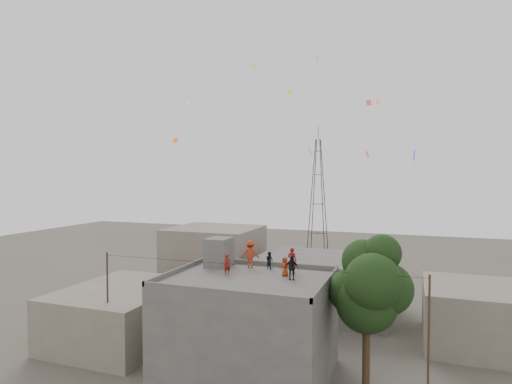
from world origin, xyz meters
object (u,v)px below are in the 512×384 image
person_red_adult (292,260)px  person_dark_adult (291,268)px  tree (370,286)px  transmission_tower (318,198)px  stair_head_box (219,252)px

person_red_adult → person_dark_adult: size_ratio=1.14×
tree → person_red_adult: tree is taller
tree → person_dark_adult: bearing=-179.7°
transmission_tower → person_dark_adult: size_ratio=13.62×
stair_head_box → tree: 10.80m
stair_head_box → person_dark_adult: stair_head_box is taller
person_red_adult → stair_head_box: bearing=0.5°
tree → person_dark_adult: size_ratio=6.20×
person_dark_adult → transmission_tower: bearing=81.7°
tree → transmission_tower: size_ratio=0.45×
person_dark_adult → stair_head_box: bearing=143.0°
person_red_adult → transmission_tower: bearing=-77.0°
stair_head_box → person_red_adult: size_ratio=1.19×
tree → transmission_tower: 41.12m
tree → person_red_adult: (-5.14, 1.71, 0.84)m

